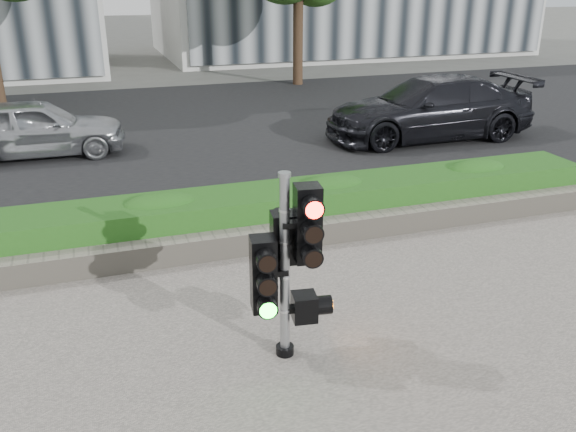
{
  "coord_description": "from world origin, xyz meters",
  "views": [
    {
      "loc": [
        -2.08,
        -5.92,
        3.79
      ],
      "look_at": [
        0.11,
        0.6,
        1.06
      ],
      "focal_mm": 38.0,
      "sensor_mm": 36.0,
      "label": 1
    }
  ],
  "objects": [
    {
      "name": "hedge",
      "position": [
        0.0,
        2.55,
        0.37
      ],
      "size": [
        12.0,
        1.0,
        0.68
      ],
      "primitive_type": "cube",
      "color": "#3D8F2C",
      "rests_on": "sidewalk"
    },
    {
      "name": "car_dark",
      "position": [
        5.88,
        6.96,
        0.76
      ],
      "size": [
        5.18,
        2.23,
        1.49
      ],
      "primitive_type": "imported",
      "rotation": [
        0.0,
        0.0,
        -1.6
      ],
      "color": "black",
      "rests_on": "road"
    },
    {
      "name": "car_silver",
      "position": [
        -3.15,
        8.28,
        0.66
      ],
      "size": [
        3.8,
        1.61,
        1.28
      ],
      "primitive_type": "imported",
      "rotation": [
        0.0,
        0.0,
        1.55
      ],
      "color": "#A6A8AE",
      "rests_on": "road"
    },
    {
      "name": "stone_wall",
      "position": [
        0.0,
        1.9,
        0.2
      ],
      "size": [
        12.0,
        0.32,
        0.34
      ],
      "primitive_type": "cube",
      "color": "gray",
      "rests_on": "sidewalk"
    },
    {
      "name": "road",
      "position": [
        0.0,
        10.0,
        0.01
      ],
      "size": [
        60.0,
        13.0,
        0.02
      ],
      "primitive_type": "cube",
      "color": "black",
      "rests_on": "ground"
    },
    {
      "name": "traffic_signal",
      "position": [
        -0.33,
        -0.68,
        1.15
      ],
      "size": [
        0.72,
        0.56,
        2.02
      ],
      "rotation": [
        0.0,
        0.0,
        -0.14
      ],
      "color": "black",
      "rests_on": "sidewalk"
    },
    {
      "name": "curb",
      "position": [
        0.0,
        3.15,
        0.06
      ],
      "size": [
        60.0,
        0.25,
        0.12
      ],
      "primitive_type": "cube",
      "color": "gray",
      "rests_on": "ground"
    },
    {
      "name": "ground",
      "position": [
        0.0,
        0.0,
        0.0
      ],
      "size": [
        120.0,
        120.0,
        0.0
      ],
      "primitive_type": "plane",
      "color": "#51514C",
      "rests_on": "ground"
    }
  ]
}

